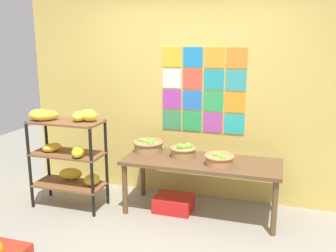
{
  "coord_description": "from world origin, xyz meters",
  "views": [
    {
      "loc": [
        1.14,
        -2.92,
        1.99
      ],
      "look_at": [
        -0.08,
        0.94,
        1.05
      ],
      "focal_mm": 39.92,
      "sensor_mm": 36.0,
      "label": 1
    }
  ],
  "objects_px": {
    "fruit_basket_left": "(183,151)",
    "fruit_basket_back_left": "(219,159)",
    "fruit_basket_back_right": "(148,145)",
    "banana_shelf_unit": "(68,147)",
    "produce_crate_under_table": "(174,203)",
    "display_table": "(201,166)"
  },
  "relations": [
    {
      "from": "display_table",
      "to": "produce_crate_under_table",
      "type": "xyz_separation_m",
      "value": [
        -0.31,
        -0.04,
        -0.49
      ]
    },
    {
      "from": "display_table",
      "to": "produce_crate_under_table",
      "type": "relative_size",
      "value": 4.04
    },
    {
      "from": "fruit_basket_back_right",
      "to": "fruit_basket_left",
      "type": "bearing_deg",
      "value": -8.29
    },
    {
      "from": "banana_shelf_unit",
      "to": "fruit_basket_back_left",
      "type": "height_order",
      "value": "banana_shelf_unit"
    },
    {
      "from": "banana_shelf_unit",
      "to": "fruit_basket_left",
      "type": "height_order",
      "value": "banana_shelf_unit"
    },
    {
      "from": "fruit_basket_left",
      "to": "produce_crate_under_table",
      "type": "distance_m",
      "value": 0.64
    },
    {
      "from": "banana_shelf_unit",
      "to": "fruit_basket_back_left",
      "type": "xyz_separation_m",
      "value": [
        1.77,
        0.19,
        -0.03
      ]
    },
    {
      "from": "fruit_basket_back_right",
      "to": "produce_crate_under_table",
      "type": "xyz_separation_m",
      "value": [
        0.38,
        -0.18,
        -0.63
      ]
    },
    {
      "from": "display_table",
      "to": "produce_crate_under_table",
      "type": "height_order",
      "value": "display_table"
    },
    {
      "from": "display_table",
      "to": "fruit_basket_left",
      "type": "distance_m",
      "value": 0.28
    },
    {
      "from": "fruit_basket_back_left",
      "to": "fruit_basket_back_right",
      "type": "relative_size",
      "value": 0.87
    },
    {
      "from": "banana_shelf_unit",
      "to": "fruit_basket_back_left",
      "type": "bearing_deg",
      "value": 5.97
    },
    {
      "from": "banana_shelf_unit",
      "to": "display_table",
      "type": "height_order",
      "value": "banana_shelf_unit"
    },
    {
      "from": "fruit_basket_left",
      "to": "fruit_basket_back_right",
      "type": "relative_size",
      "value": 0.83
    },
    {
      "from": "fruit_basket_left",
      "to": "fruit_basket_back_left",
      "type": "relative_size",
      "value": 0.95
    },
    {
      "from": "banana_shelf_unit",
      "to": "produce_crate_under_table",
      "type": "xyz_separation_m",
      "value": [
        1.24,
        0.24,
        -0.66
      ]
    },
    {
      "from": "banana_shelf_unit",
      "to": "fruit_basket_back_right",
      "type": "distance_m",
      "value": 0.95
    },
    {
      "from": "fruit_basket_back_left",
      "to": "fruit_basket_back_right",
      "type": "height_order",
      "value": "fruit_basket_back_right"
    },
    {
      "from": "fruit_basket_back_left",
      "to": "display_table",
      "type": "bearing_deg",
      "value": 155.19
    },
    {
      "from": "fruit_basket_left",
      "to": "fruit_basket_back_left",
      "type": "bearing_deg",
      "value": -20.51
    },
    {
      "from": "fruit_basket_back_right",
      "to": "produce_crate_under_table",
      "type": "distance_m",
      "value": 0.76
    },
    {
      "from": "fruit_basket_back_right",
      "to": "banana_shelf_unit",
      "type": "bearing_deg",
      "value": -153.66
    }
  ]
}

